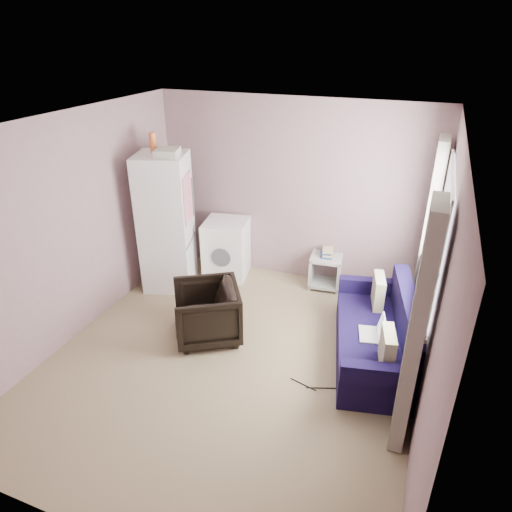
# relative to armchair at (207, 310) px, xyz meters

# --- Properties ---
(room) EXTENTS (3.84, 4.24, 2.54)m
(room) POSITION_rel_armchair_xyz_m (0.45, -0.28, 0.89)
(room) COLOR #948261
(room) RESTS_ON ground
(armchair) EXTENTS (0.94, 0.96, 0.73)m
(armchair) POSITION_rel_armchair_xyz_m (0.00, 0.00, 0.00)
(armchair) COLOR black
(armchair) RESTS_ON ground
(fridge) EXTENTS (0.79, 0.79, 2.10)m
(fridge) POSITION_rel_armchair_xyz_m (-1.03, 0.93, 0.57)
(fridge) COLOR white
(fridge) RESTS_ON ground
(washing_machine) EXTENTS (0.68, 0.68, 0.83)m
(washing_machine) POSITION_rel_armchair_xyz_m (-0.41, 1.46, 0.07)
(washing_machine) COLOR white
(washing_machine) RESTS_ON ground
(side_table) EXTENTS (0.46, 0.46, 0.57)m
(side_table) POSITION_rel_armchair_xyz_m (1.00, 1.65, -0.10)
(side_table) COLOR #A2A39F
(side_table) RESTS_ON ground
(sofa) EXTENTS (1.12, 1.84, 0.77)m
(sofa) POSITION_rel_armchair_xyz_m (1.91, 0.30, -0.09)
(sofa) COLOR #120B34
(sofa) RESTS_ON ground
(window_dressing) EXTENTS (0.17, 2.62, 2.18)m
(window_dressing) POSITION_rel_armchair_xyz_m (2.22, 0.41, 0.74)
(window_dressing) COLOR white
(window_dressing) RESTS_ON ground
(floor_cables) EXTENTS (0.47, 0.12, 0.01)m
(floor_cables) POSITION_rel_armchair_xyz_m (1.36, -0.38, -0.36)
(floor_cables) COLOR black
(floor_cables) RESTS_ON ground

